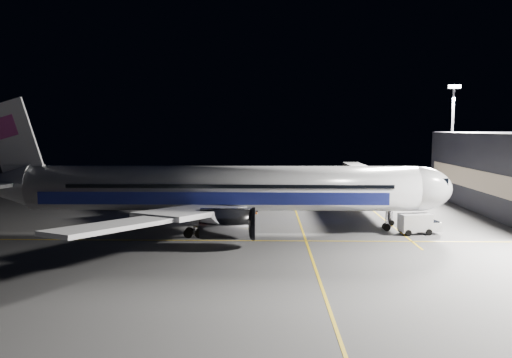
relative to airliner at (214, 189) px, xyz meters
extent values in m
plane|color=#4C4C4F|center=(1.08, 0.00, -5.16)|extent=(200.00, 200.00, 0.00)
cube|color=gold|center=(11.08, 0.00, -5.16)|extent=(0.25, 80.00, 0.01)
cube|color=gold|center=(1.08, -6.00, -5.16)|extent=(70.00, 0.25, 0.01)
cube|color=gold|center=(23.08, 10.00, -5.16)|extent=(0.25, 40.00, 0.01)
cylinder|color=silver|center=(1.08, 0.00, 0.14)|extent=(48.00, 5.60, 5.60)
ellipsoid|color=silver|center=(25.08, 0.00, 0.14)|extent=(8.96, 5.60, 5.60)
cube|color=black|center=(27.38, 0.00, 1.14)|extent=(2.20, 3.40, 0.90)
cube|color=#212C9B|center=(0.08, 2.78, -0.76)|extent=(42.24, 0.25, 1.50)
cube|color=#212C9B|center=(0.08, -2.78, -0.76)|extent=(42.24, 0.25, 1.50)
cube|color=silver|center=(-1.42, 8.00, -1.46)|extent=(11.36, 15.23, 1.53)
cube|color=silver|center=(-1.42, -8.00, -1.46)|extent=(11.36, 15.23, 1.53)
cube|color=silver|center=(-6.42, 20.50, -0.59)|extent=(8.57, 13.22, 1.31)
cube|color=silver|center=(-6.42, -20.50, -0.59)|extent=(8.57, 13.22, 1.31)
cube|color=silver|center=(-26.92, 5.20, 0.74)|extent=(6.20, 9.67, 0.45)
cube|color=white|center=(-25.12, 0.00, 6.34)|extent=(7.53, 0.40, 10.28)
cube|color=#DA4AAB|center=(-25.92, 0.00, 7.74)|extent=(3.22, 0.55, 3.22)
cylinder|color=#B7B7BF|center=(2.28, 9.00, -2.61)|extent=(5.60, 3.40, 3.40)
cylinder|color=#B7B7BF|center=(2.28, -9.00, -2.61)|extent=(5.60, 3.40, 3.40)
cylinder|color=#9999A0|center=(21.58, 0.00, -3.91)|extent=(0.26, 0.26, 2.50)
cylinder|color=black|center=(21.58, 0.00, -4.71)|extent=(0.90, 0.70, 0.90)
cylinder|color=#9999A0|center=(-1.92, 4.30, -3.91)|extent=(0.26, 0.26, 2.50)
cylinder|color=#9999A0|center=(-1.92, -4.30, -3.91)|extent=(0.26, 0.26, 2.50)
cylinder|color=black|center=(-1.92, 4.30, -4.61)|extent=(1.10, 1.60, 1.10)
cylinder|color=black|center=(-1.92, -4.30, -4.61)|extent=(1.10, 1.60, 1.10)
cube|color=brown|center=(38.03, 14.00, -0.16)|extent=(0.15, 36.00, 3.00)
cube|color=#B2B2B7|center=(23.08, 20.05, -0.56)|extent=(3.00, 33.90, 2.80)
cube|color=#B2B2B7|center=(23.08, 4.20, -0.56)|extent=(3.60, 3.20, 3.40)
cylinder|color=#9999A0|center=(23.08, 4.20, -3.61)|extent=(0.70, 0.70, 3.10)
cylinder|color=black|center=(23.08, 3.30, -4.81)|extent=(0.70, 0.30, 0.70)
cylinder|color=black|center=(23.08, 5.10, -4.81)|extent=(0.70, 0.30, 0.70)
cylinder|color=#59595E|center=(41.08, 32.00, 4.84)|extent=(0.44, 0.44, 20.00)
cube|color=#59595E|center=(41.08, 32.00, 15.14)|extent=(2.40, 0.50, 0.80)
cube|color=white|center=(41.08, 31.65, 15.14)|extent=(2.20, 0.15, 0.60)
cube|color=silver|center=(24.55, -2.00, -3.71)|extent=(4.04, 2.55, 2.06)
cube|color=silver|center=(26.76, -1.57, -4.27)|extent=(1.81, 2.03, 1.12)
cube|color=black|center=(26.76, -1.57, -3.80)|extent=(1.41, 1.78, 0.47)
cylinder|color=black|center=(25.65, -0.78, -4.79)|extent=(0.78, 0.37, 0.75)
cylinder|color=black|center=(26.03, -2.72, -4.79)|extent=(0.78, 0.37, 0.75)
cylinder|color=black|center=(23.08, -1.28, -4.79)|extent=(0.78, 0.37, 0.75)
cylinder|color=black|center=(23.45, -3.22, -4.79)|extent=(0.78, 0.37, 0.75)
cube|color=black|center=(1.85, 13.17, -4.31)|extent=(3.10, 2.41, 1.25)
cube|color=black|center=(1.85, 13.17, -3.52)|extent=(1.41, 1.41, 0.68)
sphere|color=#FFF2CC|center=(1.05, 12.48, -4.31)|extent=(0.29, 0.29, 0.29)
sphere|color=#FFF2CC|center=(2.14, 12.16, -4.31)|extent=(0.29, 0.29, 0.29)
cylinder|color=black|center=(3.11, 13.80, -4.82)|extent=(0.72, 0.43, 0.68)
cylinder|color=black|center=(2.55, 11.95, -4.82)|extent=(0.72, 0.43, 0.68)
cylinder|color=black|center=(1.15, 14.38, -4.82)|extent=(0.72, 0.43, 0.68)
cylinder|color=black|center=(0.60, 12.54, -4.82)|extent=(0.72, 0.43, 0.68)
cone|color=#E45809|center=(0.19, 4.00, -4.84)|extent=(0.43, 0.43, 0.64)
cone|color=#E45809|center=(5.03, 11.50, -4.86)|extent=(0.40, 0.40, 0.60)
cone|color=#E45809|center=(-6.92, 10.18, -4.84)|extent=(0.43, 0.43, 0.65)
camera|label=1|loc=(6.59, -61.79, 7.79)|focal=35.00mm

